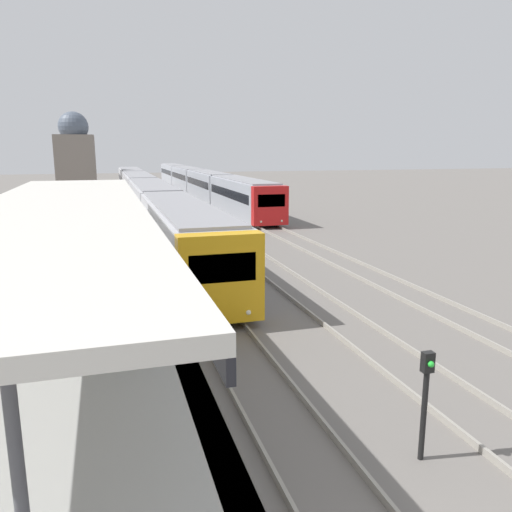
# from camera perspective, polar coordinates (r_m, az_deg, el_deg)

# --- Properties ---
(platform_canopy) EXTENTS (4.00, 20.54, 3.06)m
(platform_canopy) POSITION_cam_1_polar(r_m,az_deg,el_deg) (13.82, -21.19, 5.14)
(platform_canopy) COLOR beige
(platform_canopy) RESTS_ON station_platform
(person_on_platform) EXTENTS (0.40, 0.40, 1.66)m
(person_on_platform) POSITION_cam_1_polar(r_m,az_deg,el_deg) (10.88, -13.24, -6.59)
(person_on_platform) COLOR #2D2D33
(person_on_platform) RESTS_ON station_platform
(train_near) EXTENTS (2.59, 58.21, 3.08)m
(train_near) POSITION_cam_1_polar(r_m,az_deg,el_deg) (43.18, -12.59, 6.90)
(train_near) COLOR gold
(train_near) RESTS_ON ground_plane
(train_far) EXTENTS (2.52, 57.31, 3.07)m
(train_far) POSITION_cam_1_polar(r_m,az_deg,el_deg) (61.88, -6.75, 8.57)
(train_far) COLOR red
(train_far) RESTS_ON ground_plane
(signal_post_near) EXTENTS (0.20, 0.21, 2.02)m
(signal_post_near) POSITION_cam_1_polar(r_m,az_deg,el_deg) (9.37, 18.79, -14.77)
(signal_post_near) COLOR black
(signal_post_near) RESTS_ON ground_plane
(distant_domed_building) EXTENTS (4.31, 4.31, 9.59)m
(distant_domed_building) POSITION_cam_1_polar(r_m,az_deg,el_deg) (61.66, -19.92, 10.51)
(distant_domed_building) COLOR slate
(distant_domed_building) RESTS_ON ground_plane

